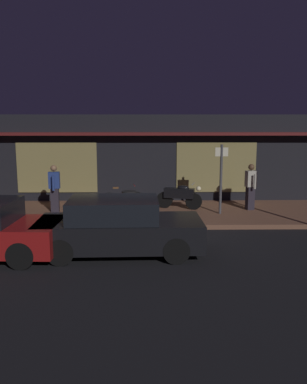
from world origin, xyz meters
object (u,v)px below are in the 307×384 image
(motorcycle, at_px, (180,195))
(trash_bin, at_px, (129,205))
(parked_car_across, at_px, (118,227))
(person_bystander, at_px, (251,186))
(sign_post, at_px, (221,175))
(person_photographer, at_px, (54,187))
(bicycle_parked, at_px, (123,200))

(motorcycle, distance_m, trash_bin, 2.39)
(motorcycle, relative_size, parked_car_across, 0.40)
(person_bystander, xyz_separation_m, sign_post, (-1.20, -0.62, 0.48))
(person_photographer, bearing_deg, trash_bin, -22.53)
(trash_bin, bearing_deg, person_bystander, 17.58)
(trash_bin, distance_m, parked_car_across, 3.09)
(motorcycle, relative_size, person_photographer, 1.00)
(person_bystander, distance_m, sign_post, 1.43)
(bicycle_parked, height_order, sign_post, sign_post)
(person_photographer, bearing_deg, person_bystander, 2.11)
(person_photographer, height_order, parked_car_across, person_photographer)
(person_photographer, bearing_deg, parked_car_across, -58.81)
(bicycle_parked, distance_m, person_photographer, 2.45)
(sign_post, relative_size, trash_bin, 2.58)
(sign_post, bearing_deg, motorcycle, 148.47)
(motorcycle, xyz_separation_m, person_bystander, (2.54, -0.20, 0.38))
(bicycle_parked, xyz_separation_m, person_photographer, (-2.38, -0.27, 0.52))
(person_photographer, relative_size, person_bystander, 1.00)
(person_photographer, relative_size, sign_post, 0.70)
(bicycle_parked, distance_m, parked_car_across, 4.48)
(motorcycle, bearing_deg, parked_car_across, -112.48)
(person_bystander, bearing_deg, bicycle_parked, 179.85)
(person_bystander, bearing_deg, person_photographer, -177.89)
(bicycle_parked, xyz_separation_m, person_bystander, (4.63, -0.01, 0.52))
(person_bystander, bearing_deg, motorcycle, 175.44)
(bicycle_parked, relative_size, person_bystander, 0.98)
(person_bystander, relative_size, trash_bin, 1.80)
(parked_car_across, bearing_deg, person_photographer, 121.19)
(person_photographer, relative_size, trash_bin, 1.80)
(motorcycle, bearing_deg, person_photographer, -174.12)
(motorcycle, xyz_separation_m, trash_bin, (-1.79, -1.57, -0.03))
(person_photographer, relative_size, parked_car_across, 0.40)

